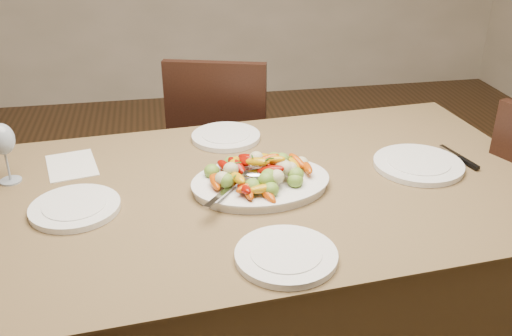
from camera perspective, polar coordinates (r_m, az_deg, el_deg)
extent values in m
cube|color=brown|center=(1.95, 0.00, -11.63)|extent=(1.92, 1.19, 0.76)
ellipsoid|color=white|center=(1.73, 0.48, -1.65)|extent=(0.43, 0.34, 0.02)
cylinder|color=white|center=(1.69, -17.64, -3.83)|extent=(0.25, 0.25, 0.02)
cylinder|color=white|center=(1.93, 15.91, 0.32)|extent=(0.29, 0.29, 0.02)
cylinder|color=white|center=(2.06, -3.03, 3.12)|extent=(0.25, 0.25, 0.02)
cylinder|color=white|center=(1.42, 3.03, -8.77)|extent=(0.26, 0.26, 0.02)
cube|color=silver|center=(1.96, -17.96, 0.26)|extent=(0.19, 0.24, 0.00)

